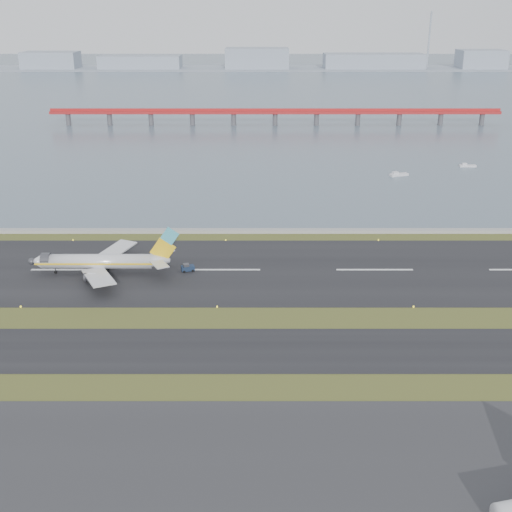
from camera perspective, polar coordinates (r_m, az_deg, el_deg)
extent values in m
plane|color=#394819|center=(140.78, -3.65, -5.94)|extent=(1000.00, 1000.00, 0.00)
cube|color=#2B2B2D|center=(95.35, -5.75, -21.18)|extent=(1000.00, 50.00, 0.10)
cube|color=black|center=(130.22, -3.97, -8.33)|extent=(1000.00, 18.00, 0.10)
cube|color=black|center=(167.95, -3.04, -1.24)|extent=(1000.00, 45.00, 0.10)
cube|color=#999993|center=(195.82, -2.61, 2.24)|extent=(1000.00, 2.50, 1.00)
cube|color=#4D5D6E|center=(588.53, -0.90, 14.99)|extent=(1400.00, 800.00, 1.30)
cube|color=#A51C1D|center=(379.38, 1.72, 12.65)|extent=(260.00, 5.00, 1.60)
cube|color=#A51C1D|center=(379.16, 1.72, 12.87)|extent=(260.00, 0.40, 1.40)
cylinder|color=#4C4C51|center=(389.29, -12.87, 11.69)|extent=(2.80, 2.80, 7.00)
cylinder|color=#4C4C51|center=(380.08, 1.71, 11.98)|extent=(2.80, 2.80, 7.00)
cylinder|color=#4C4C51|center=(394.72, 16.07, 11.53)|extent=(2.80, 2.80, 7.00)
cube|color=#8E99A8|center=(747.76, -0.71, 16.33)|extent=(1400.00, 80.00, 1.00)
cube|color=#8E99A8|center=(781.28, -17.77, 16.25)|extent=(60.00, 35.00, 18.00)
cube|color=#8E99A8|center=(758.18, -10.22, 16.61)|extent=(90.00, 35.00, 14.00)
cube|color=#8E99A8|center=(746.85, 0.09, 17.17)|extent=(70.00, 35.00, 22.00)
cube|color=#8E99A8|center=(758.48, 10.39, 16.68)|extent=(110.00, 35.00, 16.00)
cube|color=#8E99A8|center=(787.99, 19.38, 16.18)|extent=(50.00, 35.00, 20.00)
cylinder|color=#8E99A8|center=(769.83, 15.13, 18.03)|extent=(1.80, 1.80, 60.00)
cylinder|color=silver|center=(168.95, -13.93, -0.47)|extent=(28.00, 3.80, 3.80)
cone|color=silver|center=(173.37, -18.94, -0.45)|extent=(3.20, 3.80, 3.80)
cone|color=silver|center=(165.69, -8.50, -0.38)|extent=(5.00, 3.80, 3.80)
cube|color=yellow|center=(167.22, -14.08, -0.71)|extent=(31.00, 0.06, 0.45)
cube|color=yellow|center=(170.68, -13.79, -0.23)|extent=(31.00, 0.06, 0.45)
cube|color=silver|center=(161.06, -13.83, -1.82)|extent=(11.31, 15.89, 1.66)
cube|color=silver|center=(176.40, -12.60, 0.34)|extent=(11.31, 15.89, 1.66)
cylinder|color=#38383D|center=(164.16, -14.18, -1.86)|extent=(4.20, 2.10, 2.10)
cylinder|color=#38383D|center=(174.94, -13.28, -0.32)|extent=(4.20, 2.10, 2.10)
cube|color=yellow|center=(164.54, -8.28, 0.56)|extent=(6.80, 0.35, 6.85)
cube|color=#46AEC6|center=(163.01, -7.68, 1.78)|extent=(4.85, 0.37, 4.90)
cube|color=silver|center=(161.97, -8.59, -0.71)|extent=(5.64, 6.80, 0.22)
cube|color=silver|center=(168.97, -8.23, 0.25)|extent=(5.64, 6.80, 0.22)
cylinder|color=black|center=(173.03, -17.38, -1.40)|extent=(0.80, 0.28, 0.80)
cylinder|color=black|center=(167.17, -13.56, -1.76)|extent=(1.00, 0.38, 1.00)
cylinder|color=black|center=(172.20, -13.15, -1.03)|extent=(1.00, 0.38, 1.00)
cube|color=#15233B|center=(167.46, -6.08, -1.08)|extent=(3.73, 2.74, 1.25)
cube|color=#38383D|center=(167.08, -6.23, -0.83)|extent=(1.84, 1.91, 0.73)
cylinder|color=black|center=(166.74, -6.41, -1.41)|extent=(0.79, 0.51, 0.73)
cylinder|color=black|center=(168.26, -6.51, -1.19)|extent=(0.79, 0.51, 0.73)
cylinder|color=black|center=(167.10, -5.63, -1.32)|extent=(0.79, 0.51, 0.73)
cylinder|color=black|center=(168.62, -5.74, -1.11)|extent=(0.79, 0.51, 0.73)
cube|color=silver|center=(269.51, 12.58, 7.06)|extent=(8.19, 4.95, 1.01)
cube|color=silver|center=(268.43, 12.29, 7.22)|extent=(2.71, 2.44, 1.01)
cube|color=silver|center=(292.96, 18.30, 7.60)|extent=(6.95, 2.19, 0.89)
cube|color=silver|center=(292.33, 18.04, 7.77)|extent=(1.99, 1.59, 0.89)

